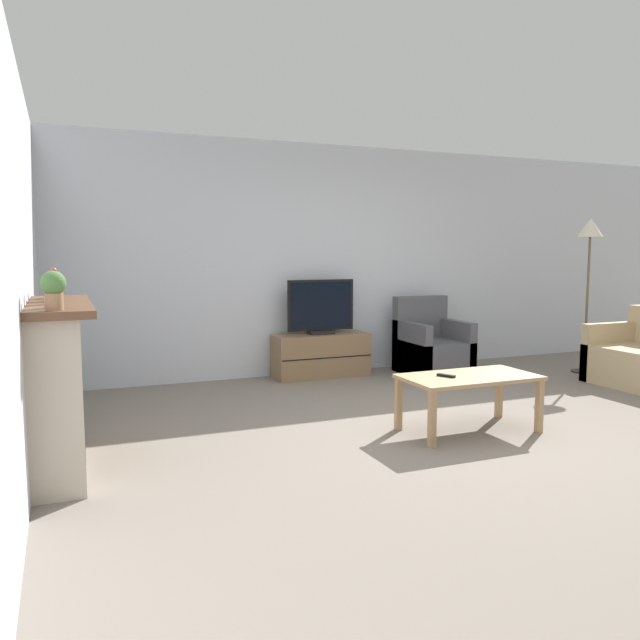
% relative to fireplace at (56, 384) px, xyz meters
% --- Properties ---
extents(ground_plane, '(24.00, 24.00, 0.00)m').
position_rel_fireplace_xyz_m(ground_plane, '(3.12, -0.35, -0.57)').
color(ground_plane, slate).
extents(wall_back, '(12.00, 0.06, 2.70)m').
position_rel_fireplace_xyz_m(wall_back, '(3.12, 2.44, 0.78)').
color(wall_back, silver).
rests_on(wall_back, ground).
extents(wall_left, '(0.06, 12.00, 2.70)m').
position_rel_fireplace_xyz_m(wall_left, '(-0.19, -0.35, 0.78)').
color(wall_left, silver).
rests_on(wall_left, ground).
extents(fireplace, '(0.43, 1.42, 1.12)m').
position_rel_fireplace_xyz_m(fireplace, '(0.00, 0.00, 0.00)').
color(fireplace, '#B7A893').
rests_on(fireplace, ground).
extents(mantel_vase_left, '(0.08, 0.08, 0.19)m').
position_rel_fireplace_xyz_m(mantel_vase_left, '(0.02, -0.43, 0.64)').
color(mantel_vase_left, '#994C3D').
rests_on(mantel_vase_left, fireplace).
extents(mantel_vase_centre_left, '(0.07, 0.07, 0.23)m').
position_rel_fireplace_xyz_m(mantel_vase_centre_left, '(0.02, -0.11, 0.66)').
color(mantel_vase_centre_left, '#994C3D').
rests_on(mantel_vase_centre_left, fireplace).
extents(mantel_vase_right, '(0.11, 0.11, 0.20)m').
position_rel_fireplace_xyz_m(mantel_vase_right, '(0.02, 0.43, 0.64)').
color(mantel_vase_right, '#994C3D').
rests_on(mantel_vase_right, fireplace).
extents(mantel_clock, '(0.08, 0.11, 0.15)m').
position_rel_fireplace_xyz_m(mantel_clock, '(0.02, 0.14, 0.62)').
color(mantel_clock, brown).
rests_on(mantel_clock, fireplace).
extents(potted_plant, '(0.14, 0.14, 0.23)m').
position_rel_fireplace_xyz_m(potted_plant, '(0.02, -0.60, 0.68)').
color(potted_plant, '#936B4C').
rests_on(potted_plant, fireplace).
extents(tv_stand, '(1.11, 0.41, 0.50)m').
position_rel_fireplace_xyz_m(tv_stand, '(2.82, 2.17, -0.32)').
color(tv_stand, brown).
rests_on(tv_stand, ground).
extents(tv, '(0.81, 0.18, 0.63)m').
position_rel_fireplace_xyz_m(tv, '(2.82, 2.16, 0.23)').
color(tv, black).
rests_on(tv, tv_stand).
extents(armchair, '(0.70, 0.76, 0.91)m').
position_rel_fireplace_xyz_m(armchair, '(4.12, 1.84, -0.28)').
color(armchair, '#4C4C51').
rests_on(armchair, ground).
extents(coffee_table, '(1.09, 0.58, 0.46)m').
position_rel_fireplace_xyz_m(coffee_table, '(3.06, -0.35, -0.17)').
color(coffee_table, '#A37F56').
rests_on(coffee_table, ground).
extents(remote, '(0.11, 0.15, 0.02)m').
position_rel_fireplace_xyz_m(remote, '(2.86, -0.33, -0.10)').
color(remote, black).
rests_on(remote, coffee_table).
extents(floor_lamp, '(0.30, 0.30, 1.84)m').
position_rel_fireplace_xyz_m(floor_lamp, '(5.86, 1.19, 1.00)').
color(floor_lamp, black).
rests_on(floor_lamp, ground).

